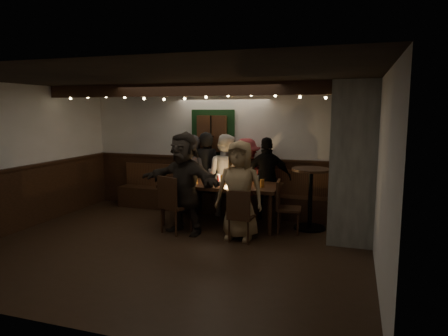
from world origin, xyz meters
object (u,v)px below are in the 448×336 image
(high_top, at_px, (311,191))
(person_a, at_px, (190,174))
(person_c, at_px, (225,175))
(person_g, at_px, (240,190))
(chair_end, at_px, (284,203))
(chair_near_right, at_px, (240,213))
(person_f, at_px, (184,183))
(dining_table, at_px, (221,187))
(chair_near_left, at_px, (172,201))
(person_b, at_px, (206,173))
(person_e, at_px, (267,179))
(person_d, at_px, (246,178))

(high_top, xyz_separation_m, person_a, (-2.52, 0.41, 0.12))
(person_c, xyz_separation_m, person_g, (0.71, -1.36, -0.01))
(chair_end, distance_m, person_a, 2.26)
(chair_near_right, bearing_deg, high_top, 48.34)
(chair_end, distance_m, person_g, 0.91)
(person_c, bearing_deg, person_f, 84.38)
(person_c, xyz_separation_m, person_f, (-0.30, -1.35, 0.06))
(dining_table, distance_m, chair_near_left, 1.01)
(person_b, distance_m, person_c, 0.41)
(high_top, distance_m, person_b, 2.24)
(person_b, relative_size, person_g, 1.03)
(chair_near_left, distance_m, person_f, 0.38)
(high_top, height_order, person_e, person_e)
(person_d, relative_size, person_e, 0.98)
(person_a, height_order, person_d, person_a)
(person_d, xyz_separation_m, person_e, (0.45, -0.05, 0.02))
(chair_near_right, distance_m, chair_end, 0.96)
(person_f, relative_size, person_g, 1.08)
(dining_table, distance_m, person_c, 0.71)
(dining_table, xyz_separation_m, chair_end, (1.21, -0.11, -0.20))
(person_a, distance_m, person_e, 1.63)
(chair_near_left, distance_m, chair_end, 1.95)
(dining_table, height_order, person_a, person_a)
(chair_near_right, height_order, person_c, person_c)
(dining_table, distance_m, person_e, 1.00)
(chair_near_left, distance_m, person_a, 1.50)
(dining_table, xyz_separation_m, person_a, (-0.89, 0.66, 0.11))
(chair_end, xyz_separation_m, person_e, (-0.47, 0.78, 0.29))
(person_b, xyz_separation_m, person_g, (1.12, -1.38, -0.03))
(person_c, bearing_deg, chair_end, 156.36)
(person_g, bearing_deg, person_e, 83.19)
(high_top, relative_size, person_f, 0.62)
(chair_near_left, distance_m, person_g, 1.21)
(person_a, bearing_deg, chair_near_right, 149.48)
(high_top, bearing_deg, person_b, 168.29)
(person_c, height_order, person_g, person_c)
(chair_near_left, relative_size, person_f, 0.57)
(chair_near_left, bearing_deg, dining_table, 51.95)
(chair_near_left, xyz_separation_m, person_e, (1.36, 1.46, 0.24))
(chair_end, bearing_deg, person_f, -161.52)
(chair_near_left, xyz_separation_m, high_top, (2.24, 1.04, 0.13))
(dining_table, height_order, high_top, high_top)
(chair_end, height_order, high_top, high_top)
(chair_near_left, relative_size, person_b, 0.60)
(chair_near_left, bearing_deg, person_c, 72.26)
(person_c, bearing_deg, dining_table, 108.83)
(chair_near_left, bearing_deg, person_f, 36.33)
(person_d, distance_m, person_g, 1.42)
(chair_near_left, relative_size, person_a, 0.62)
(person_e, bearing_deg, dining_table, 23.60)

